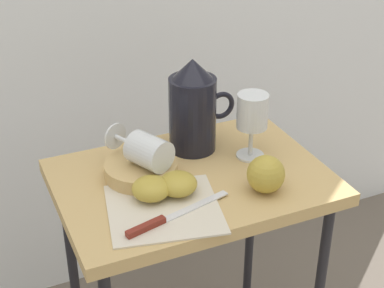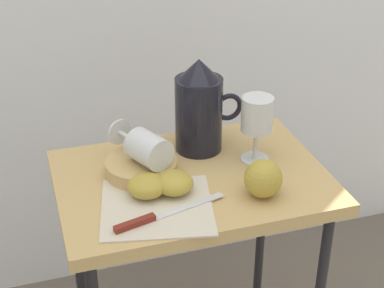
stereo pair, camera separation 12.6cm
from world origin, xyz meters
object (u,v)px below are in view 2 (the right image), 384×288
wine_glass_tipped_near (147,148)px  table (192,203)px  apple_whole (263,179)px  apple_half_right (174,183)px  apple_half_left (147,186)px  knife (154,217)px  basket_tray (142,167)px  pitcher (199,113)px  wine_glass_upright (257,118)px

wine_glass_tipped_near → table: bearing=-16.2°
apple_whole → apple_half_right: bearing=160.9°
apple_half_left → apple_whole: (0.23, -0.07, 0.01)m
wine_glass_tipped_near → knife: bearing=-99.6°
table → basket_tray: 0.14m
basket_tray → pitcher: pitcher is taller
apple_half_left → apple_half_right: same height
basket_tray → apple_whole: 0.27m
wine_glass_upright → apple_whole: 0.16m
apple_half_left → knife: (-0.01, -0.09, -0.02)m
apple_half_right → apple_whole: apple_whole is taller
pitcher → wine_glass_upright: pitcher is taller
apple_half_right → apple_whole: 0.18m
apple_half_right → knife: 0.10m
table → apple_half_left: 0.16m
knife → apple_half_right: bearing=51.9°
wine_glass_upright → apple_half_left: (-0.27, -0.07, -0.08)m
apple_half_left → knife: apple_half_left is taller
basket_tray → apple_whole: (0.22, -0.15, 0.02)m
apple_half_right → pitcher: bearing=57.2°
wine_glass_upright → apple_half_left: bearing=-165.0°
pitcher → apple_whole: pitcher is taller
wine_glass_upright → apple_half_left: wine_glass_upright is taller
pitcher → wine_glass_tipped_near: pitcher is taller
pitcher → wine_glass_tipped_near: size_ratio=1.37×
pitcher → knife: bearing=-124.6°
wine_glass_tipped_near → apple_half_right: 0.10m
wine_glass_upright → wine_glass_tipped_near: (-0.25, 0.00, -0.04)m
knife → apple_whole: bearing=4.9°
basket_tray → apple_whole: apple_whole is taller
table → wine_glass_tipped_near: bearing=163.8°
wine_glass_upright → knife: (-0.27, -0.16, -0.10)m
basket_tray → wine_glass_tipped_near: bearing=-52.1°
wine_glass_tipped_near → apple_half_left: 0.09m
pitcher → apple_half_right: pitcher is taller
basket_tray → apple_half_right: size_ratio=1.97×
basket_tray → wine_glass_upright: (0.26, -0.02, 0.09)m
basket_tray → apple_half_left: bearing=-95.8°
wine_glass_tipped_near → apple_whole: size_ratio=2.03×
wine_glass_upright → apple_half_right: wine_glass_upright is taller
table → knife: size_ratio=2.79×
wine_glass_tipped_near → apple_half_left: wine_glass_tipped_near is taller
basket_tray → apple_half_right: 0.11m
table → wine_glass_tipped_near: size_ratio=4.10×
apple_half_right → knife: bearing=-128.1°
apple_whole → knife: size_ratio=0.34×
apple_half_left → apple_whole: apple_whole is taller
wine_glass_upright → table: bearing=-171.1°
wine_glass_upright → apple_whole: bearing=-106.2°
wine_glass_tipped_near → apple_whole: bearing=-33.8°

